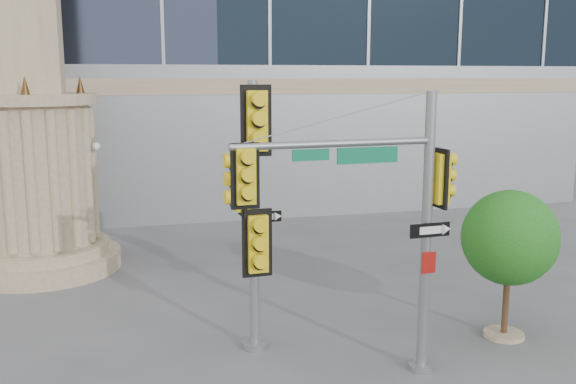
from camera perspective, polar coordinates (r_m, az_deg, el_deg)
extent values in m
cylinder|color=gray|center=(20.18, -20.90, -5.74)|extent=(4.40, 4.40, 0.50)
cylinder|color=gray|center=(20.08, -20.98, -4.64)|extent=(3.80, 3.80, 0.30)
cylinder|color=gray|center=(19.67, -21.37, 1.43)|extent=(3.00, 3.00, 4.00)
cylinder|color=gray|center=(19.48, -21.79, 7.69)|extent=(3.50, 3.50, 0.30)
cone|color=#472D14|center=(19.36, -18.00, 9.09)|extent=(0.24, 0.24, 0.50)
cylinder|color=slate|center=(13.07, 11.74, -14.96)|extent=(0.50, 0.50, 0.11)
cylinder|color=slate|center=(12.20, 12.19, -3.80)|extent=(0.19, 0.19, 5.32)
cylinder|color=slate|center=(11.07, 4.17, 4.31)|extent=(3.72, 0.36, 0.12)
cube|color=#0D6D4A|center=(11.33, 7.10, 3.26)|extent=(1.15, 0.11, 0.28)
cube|color=yellow|center=(10.63, -3.84, 1.42)|extent=(0.50, 0.28, 1.11)
cube|color=yellow|center=(12.12, 13.39, 1.19)|extent=(0.28, 0.50, 1.11)
cube|color=black|center=(12.06, 12.51, -3.32)|extent=(0.82, 0.08, 0.27)
cube|color=maroon|center=(12.22, 12.40, -6.15)|extent=(0.28, 0.04, 0.41)
cylinder|color=slate|center=(13.73, -2.96, -13.40)|extent=(0.53, 0.53, 0.13)
cylinder|color=slate|center=(12.90, -3.07, -2.40)|extent=(0.20, 0.20, 5.50)
cube|color=yellow|center=(12.38, -2.86, 6.34)|extent=(0.62, 0.34, 1.38)
cube|color=yellow|center=(12.69, -4.15, 0.92)|extent=(0.34, 0.62, 1.38)
cube|color=yellow|center=(12.77, -2.77, -4.55)|extent=(0.62, 0.34, 1.38)
cube|color=black|center=(12.81, -2.06, -2.23)|extent=(0.68, 0.07, 0.22)
cylinder|color=gray|center=(15.02, 18.63, -11.90)|extent=(0.87, 0.87, 0.10)
cylinder|color=#382314|center=(14.73, 18.81, -8.94)|extent=(0.13, 0.13, 1.73)
sphere|color=#1C5A14|center=(14.36, 19.12, -3.84)|extent=(2.02, 2.02, 2.02)
sphere|color=#1C5A14|center=(14.86, 19.93, -4.58)|extent=(1.25, 1.25, 1.25)
sphere|color=#1C5A14|center=(14.04, 18.46, -5.13)|extent=(1.06, 1.06, 1.06)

